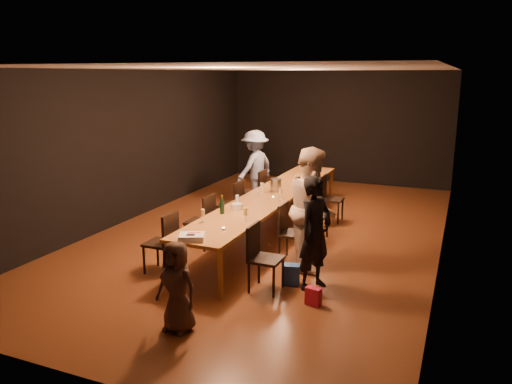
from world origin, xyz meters
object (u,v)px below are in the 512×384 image
at_px(chair_right_1, 294,233).
at_px(birthday_cake, 192,237).
at_px(woman_birthday, 315,233).
at_px(ice_bucket, 276,185).
at_px(plate_stack, 237,206).
at_px(chair_right_0, 266,258).
at_px(chair_left_3, 254,191).
at_px(woman_tan, 312,208).
at_px(chair_left_1, 200,221).
at_px(champagne_bottle, 222,204).
at_px(table, 271,197).
at_px(man_blue, 255,167).
at_px(chair_right_3, 332,199).
at_px(child, 177,287).
at_px(chair_right_2, 315,214).
at_px(chair_left_2, 230,204).
at_px(chair_left_0, 160,242).

height_order(chair_right_1, birthday_cake, chair_right_1).
bearing_deg(woman_birthday, ice_bucket, 53.60).
bearing_deg(woman_birthday, plate_stack, 83.64).
height_order(chair_right_0, ice_bucket, ice_bucket).
distance_m(chair_left_3, birthday_cake, 4.13).
bearing_deg(birthday_cake, chair_right_0, 1.97).
xyz_separation_m(woman_tan, birthday_cake, (-1.20, -1.56, -0.14)).
bearing_deg(plate_stack, chair_right_0, -50.21).
relative_size(chair_left_1, champagne_bottle, 3.02).
xyz_separation_m(table, man_blue, (-1.17, 1.98, 0.14)).
distance_m(table, man_blue, 2.30).
height_order(chair_right_3, woman_birthday, woman_birthday).
height_order(chair_left_3, child, child).
bearing_deg(plate_stack, champagne_bottle, -109.55).
bearing_deg(birthday_cake, chair_right_2, 48.61).
distance_m(chair_left_2, child, 3.99).
relative_size(chair_right_3, birthday_cake, 2.24).
distance_m(chair_right_2, woman_birthday, 2.17).
distance_m(chair_right_0, chair_right_3, 3.60).
distance_m(chair_right_1, champagne_bottle, 1.23).
height_order(woman_tan, child, woman_tan).
xyz_separation_m(chair_left_1, champagne_bottle, (0.60, -0.33, 0.44)).
bearing_deg(chair_left_0, chair_left_2, 0.00).
distance_m(chair_right_2, child, 3.85).
relative_size(man_blue, birthday_cake, 4.04).
bearing_deg(table, chair_left_0, -109.50).
relative_size(chair_right_1, chair_left_1, 1.00).
distance_m(woman_tan, ice_bucket, 1.98).
distance_m(table, chair_left_1, 1.49).
distance_m(chair_right_2, chair_left_2, 1.70).
height_order(chair_right_0, plate_stack, chair_right_0).
height_order(man_blue, birthday_cake, man_blue).
xyz_separation_m(man_blue, ice_bucket, (1.14, -1.67, 0.03)).
bearing_deg(champagne_bottle, chair_right_2, 54.35).
bearing_deg(birthday_cake, chair_left_3, 77.45).
relative_size(woman_birthday, child, 1.48).
xyz_separation_m(chair_right_1, chair_left_3, (-1.70, 2.40, 0.00)).
distance_m(chair_left_2, man_blue, 2.04).
distance_m(man_blue, plate_stack, 3.36).
xyz_separation_m(chair_right_2, champagne_bottle, (-1.10, -1.53, 0.44)).
distance_m(table, champagne_bottle, 1.56).
bearing_deg(ice_bucket, champagne_bottle, -96.81).
distance_m(chair_left_1, woman_birthday, 2.47).
height_order(chair_left_2, birthday_cake, chair_left_2).
bearing_deg(table, birthday_cake, -91.03).
relative_size(chair_right_0, chair_left_1, 1.00).
bearing_deg(chair_right_3, birthday_cake, -12.59).
height_order(woman_birthday, birthday_cake, woman_birthday).
relative_size(chair_right_0, champagne_bottle, 3.02).
bearing_deg(child, chair_left_0, 136.81).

